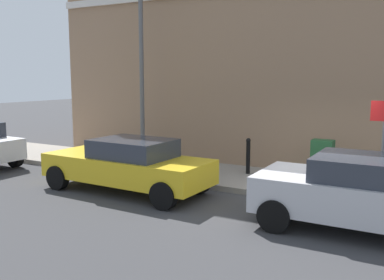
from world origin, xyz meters
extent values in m
plane|color=#38383A|center=(0.00, 0.00, 0.00)|extent=(80.00, 80.00, 0.00)
cube|color=gray|center=(1.87, 6.00, 0.07)|extent=(2.67, 30.00, 0.15)
cube|color=#937256|center=(6.38, 4.08, 4.89)|extent=(6.35, 12.15, 9.78)
cube|color=#B7B7BC|center=(-0.75, -1.26, 0.67)|extent=(1.83, 4.13, 0.70)
cube|color=#2D333D|center=(-0.75, -1.32, 1.23)|extent=(1.61, 2.03, 0.45)
cylinder|color=black|center=(-1.61, 0.25, 0.32)|extent=(0.22, 0.64, 0.64)
cylinder|color=black|center=(0.12, 0.25, 0.32)|extent=(0.22, 0.64, 0.64)
cube|color=gold|center=(-0.63, 4.51, 0.62)|extent=(1.79, 4.51, 0.60)
cube|color=#2D333D|center=(-0.64, 4.28, 1.14)|extent=(1.51, 1.96, 0.48)
cylinder|color=black|center=(-1.36, 6.21, 0.32)|extent=(0.24, 0.65, 0.64)
cylinder|color=black|center=(0.19, 6.17, 0.32)|extent=(0.24, 0.65, 0.64)
cylinder|color=black|center=(-1.46, 2.85, 0.32)|extent=(0.24, 0.65, 0.64)
cylinder|color=black|center=(0.10, 2.80, 0.32)|extent=(0.24, 0.65, 0.64)
cylinder|color=black|center=(0.00, 9.59, 0.32)|extent=(0.24, 0.65, 0.64)
cube|color=#1E4C28|center=(2.12, 0.21, 0.72)|extent=(0.40, 0.55, 1.15)
cube|color=#333333|center=(2.12, 0.21, 0.19)|extent=(0.46, 0.61, 0.08)
cylinder|color=black|center=(2.22, 2.33, 0.62)|extent=(0.12, 0.12, 0.95)
sphere|color=black|center=(2.22, 2.33, 1.12)|extent=(0.14, 0.14, 0.14)
cylinder|color=#59595B|center=(0.90, -1.34, 1.30)|extent=(0.08, 0.08, 2.30)
cylinder|color=#59595B|center=(2.19, 6.03, 2.90)|extent=(0.14, 0.14, 5.50)
camera|label=1|loc=(-9.23, -2.25, 2.94)|focal=40.35mm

